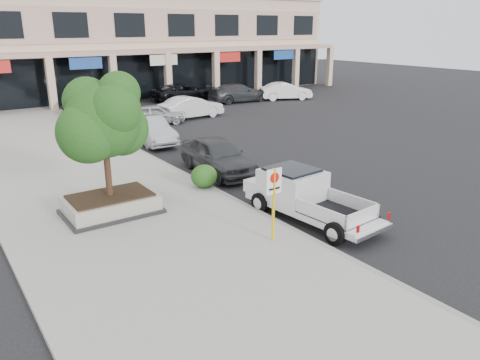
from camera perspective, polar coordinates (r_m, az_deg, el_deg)
name	(u,v)px	position (r m, az deg, el deg)	size (l,w,h in m)	color
ground	(308,213)	(16.98, 8.30, -4.06)	(120.00, 120.00, 0.00)	black
sidewalk	(101,194)	(19.25, -16.59, -1.69)	(8.00, 52.00, 0.15)	gray
curb	(189,177)	(20.70, -6.23, 0.38)	(0.20, 52.00, 0.15)	gray
strip_mall	(136,44)	(49.10, -12.62, 15.90)	(40.55, 12.43, 9.50)	tan
planter	(111,204)	(16.96, -15.46, -2.85)	(3.20, 2.20, 0.68)	black
planter_tree	(106,120)	(16.35, -16.07, 7.06)	(2.90, 2.55, 4.00)	black
no_parking_sign	(274,195)	(13.89, 4.13, -1.81)	(0.55, 0.09, 2.30)	#E0B70B
hedge	(204,176)	(18.97, -4.41, 0.48)	(1.10, 0.99, 0.94)	#194513
pickup_truck	(312,198)	(16.11, 8.74, -2.15)	(1.96, 5.28, 1.66)	silver
curb_car_a	(218,156)	(21.20, -2.70, 2.98)	(1.92, 4.78, 1.63)	#313337
curb_car_b	(151,130)	(27.21, -10.83, 5.95)	(1.58, 4.54, 1.50)	#9B9FA3
curb_car_c	(110,115)	(32.72, -15.57, 7.60)	(2.02, 4.97, 1.44)	silver
curb_car_d	(87,107)	(36.12, -18.11, 8.48)	(2.73, 5.92, 1.65)	black
lot_car_a	(154,114)	(32.62, -10.42, 7.89)	(1.64, 4.07, 1.39)	#ACAEB4
lot_car_b	(191,107)	(34.56, -5.95, 8.82)	(1.67, 4.80, 1.58)	silver
lot_car_c	(238,93)	(41.99, -0.20, 10.58)	(2.24, 5.51, 1.60)	#2B2D30
lot_car_d	(182,92)	(42.82, -7.03, 10.56)	(2.57, 5.56, 1.55)	black
lot_car_e	(173,92)	(43.43, -8.13, 10.59)	(1.77, 4.40, 1.50)	gray
lot_car_f	(286,91)	(43.55, 5.57, 10.74)	(1.63, 4.68, 1.54)	white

